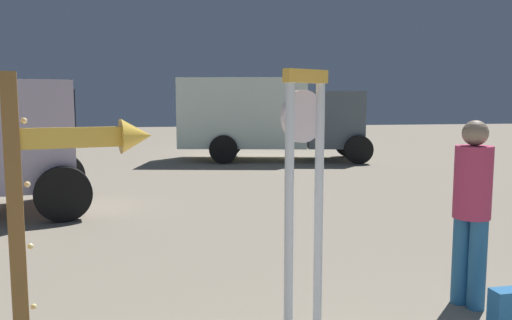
{
  "coord_description": "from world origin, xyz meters",
  "views": [
    {
      "loc": [
        -1.31,
        -0.85,
        1.91
      ],
      "look_at": [
        -0.08,
        5.29,
        1.2
      ],
      "focal_mm": 35.19,
      "sensor_mm": 36.0,
      "label": 1
    }
  ],
  "objects": [
    {
      "name": "arrow_sign",
      "position": [
        -1.92,
        2.73,
        1.35
      ],
      "size": [
        0.98,
        0.39,
        2.12
      ],
      "color": "olive",
      "rests_on": "ground_plane"
    },
    {
      "name": "person_near_clock",
      "position": [
        1.55,
        3.23,
        0.98
      ],
      "size": [
        0.34,
        0.34,
        1.76
      ],
      "color": "#2A6898",
      "rests_on": "ground_plane"
    },
    {
      "name": "box_truck_far",
      "position": [
        2.35,
        15.63,
        1.5
      ],
      "size": [
        6.57,
        3.64,
        2.71
      ],
      "color": "white",
      "rests_on": "ground_plane"
    },
    {
      "name": "backpack",
      "position": [
        1.5,
        2.6,
        0.2
      ],
      "size": [
        0.32,
        0.19,
        0.4
      ],
      "color": "#2668A6",
      "rests_on": "ground_plane"
    },
    {
      "name": "standing_clock",
      "position": [
        -0.21,
        2.79,
        1.31
      ],
      "size": [
        0.39,
        0.24,
        2.16
      ],
      "color": "silver",
      "rests_on": "ground_plane"
    }
  ]
}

